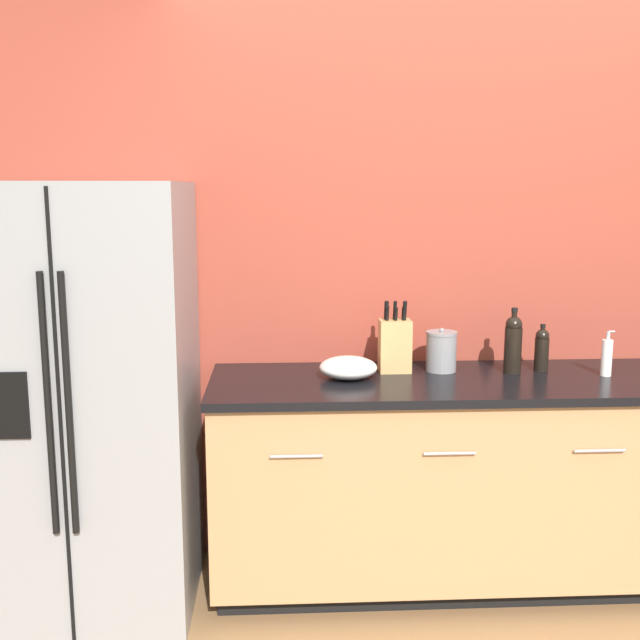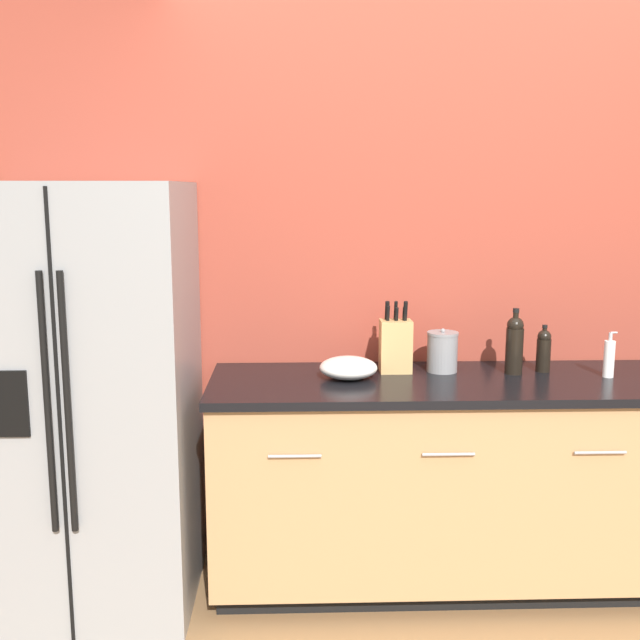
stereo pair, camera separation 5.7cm
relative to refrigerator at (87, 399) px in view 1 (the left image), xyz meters
name	(u,v)px [view 1 (the left image)]	position (x,y,z in m)	size (l,w,h in m)	color
wall_back	(451,276)	(1.55, 0.40, 0.44)	(10.00, 0.05, 2.60)	#993D2D
counter_unit	(498,479)	(1.70, 0.06, -0.40)	(2.45, 0.64, 0.91)	black
refrigerator	(87,399)	(0.00, 0.00, 0.00)	(0.82, 0.76, 1.72)	gray
knife_block	(395,345)	(1.27, 0.18, 0.17)	(0.13, 0.10, 0.31)	tan
wine_bottle	(513,343)	(1.76, 0.13, 0.18)	(0.07, 0.07, 0.28)	black
soap_dispenser	(607,357)	(2.14, 0.06, 0.13)	(0.05, 0.04, 0.19)	white
oil_bottle	(542,349)	(1.90, 0.16, 0.15)	(0.06, 0.06, 0.20)	black
steel_canister	(441,351)	(1.47, 0.18, 0.14)	(0.13, 0.13, 0.19)	gray
mixing_bowl	(348,368)	(1.06, 0.08, 0.10)	(0.24, 0.24, 0.09)	white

